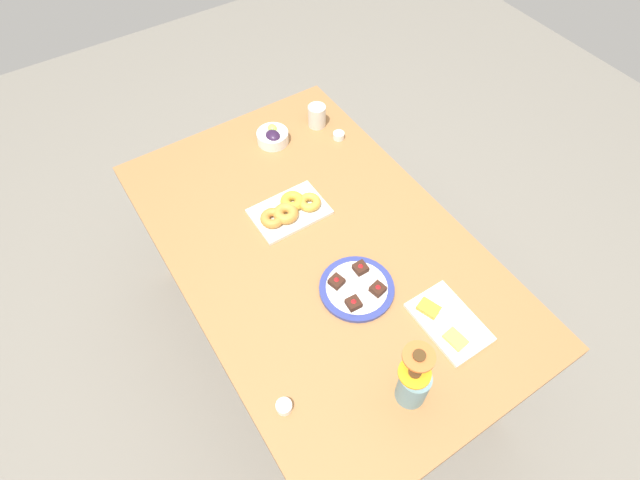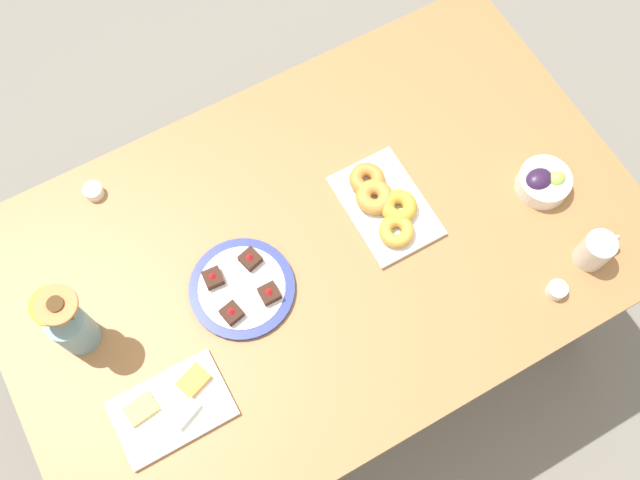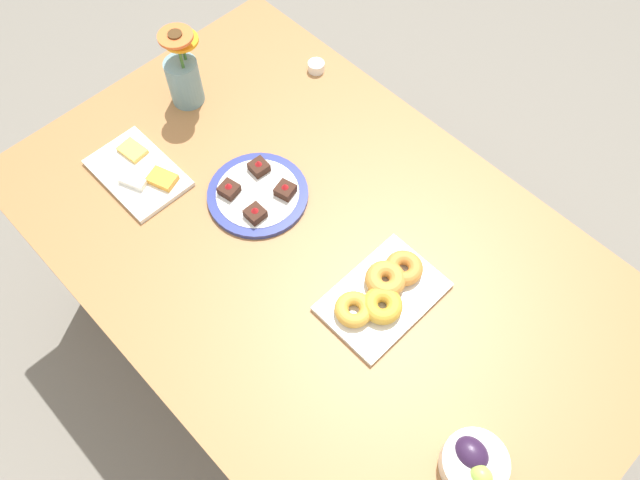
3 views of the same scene
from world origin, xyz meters
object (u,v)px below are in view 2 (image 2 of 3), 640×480
coffee_mug (596,250)px  dining_table (320,258)px  cheese_platter (173,407)px  jam_cup_berry (557,290)px  dessert_plate (242,288)px  flower_vase (71,327)px  croissant_platter (384,204)px  jam_cup_honey (93,191)px  grape_bowl (543,182)px

coffee_mug → dining_table: bearing=148.3°
cheese_platter → jam_cup_berry: 0.94m
dessert_plate → flower_vase: flower_vase is taller
flower_vase → croissant_platter: bearing=-4.2°
jam_cup_honey → coffee_mug: bearing=-37.1°
jam_cup_berry → flower_vase: flower_vase is taller
dining_table → jam_cup_berry: 0.59m
coffee_mug → dessert_plate: coffee_mug is taller
croissant_platter → dessert_plate: size_ratio=1.09×
dessert_plate → croissant_platter: bearing=2.8°
dining_table → flower_vase: bearing=173.2°
coffee_mug → jam_cup_honey: bearing=142.9°
grape_bowl → dessert_plate: grape_bowl is taller
grape_bowl → dessert_plate: 0.80m
cheese_platter → dessert_plate: dessert_plate is taller
croissant_platter → flower_vase: flower_vase is taller
grape_bowl → dessert_plate: size_ratio=0.52×
dessert_plate → jam_cup_berry: bearing=-29.6°
dining_table → dessert_plate: 0.24m
jam_cup_berry → flower_vase: (-1.04, 0.45, 0.07)m
grape_bowl → croissant_platter: bearing=159.0°
coffee_mug → flower_vase: (-1.17, 0.42, 0.04)m
coffee_mug → dessert_plate: (-0.78, 0.34, -0.04)m
jam_cup_berry → dessert_plate: bearing=150.4°
croissant_platter → jam_cup_berry: size_ratio=5.83×
coffee_mug → jam_cup_honey: coffee_mug is taller
coffee_mug → cheese_platter: 1.06m
croissant_platter → jam_cup_berry: 0.47m
jam_cup_berry → dessert_plate: size_ratio=0.19×
jam_cup_berry → cheese_platter: bearing=167.9°
dining_table → dessert_plate: dessert_plate is taller
jam_cup_honey → grape_bowl: bearing=-28.1°
grape_bowl → flower_vase: (-1.18, 0.20, 0.06)m
grape_bowl → jam_cup_berry: grape_bowl is taller
dining_table → flower_vase: size_ratio=6.42×
cheese_platter → dessert_plate: size_ratio=1.01×
croissant_platter → flower_vase: bearing=175.8°
coffee_mug → jam_cup_berry: size_ratio=2.32×
croissant_platter → jam_cup_honey: bearing=147.9°
grape_bowl → cheese_platter: size_ratio=0.51×
coffee_mug → jam_cup_berry: bearing=-165.7°
dining_table → croissant_platter: croissant_platter is taller
croissant_platter → jam_cup_berry: croissant_platter is taller
cheese_platter → grape_bowl: bearing=2.7°
coffee_mug → cheese_platter: coffee_mug is taller
cheese_platter → croissant_platter: size_ratio=0.93×
coffee_mug → dessert_plate: 0.86m
jam_cup_honey → jam_cup_berry: bearing=-42.0°
dessert_plate → jam_cup_honey: bearing=117.4°
grape_bowl → croissant_platter: size_ratio=0.48×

